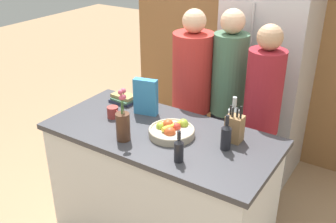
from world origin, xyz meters
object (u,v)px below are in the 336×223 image
object	(u,v)px
knife_block	(234,128)
bottle_vinegar	(179,150)
fruit_bowl	(172,130)
flower_vase	(123,124)
person_in_red_tee	(261,113)
refrigerator	(266,71)
coffee_mug	(113,112)
bottle_oil	(226,136)
person_at_sink	(192,94)
bottle_wine	(233,117)
book_stack	(123,99)
person_in_blue	(228,95)
cereal_box	(146,97)

from	to	relation	value
knife_block	bottle_vinegar	size ratio (longest dim) A/B	1.28
fruit_bowl	flower_vase	size ratio (longest dim) A/B	0.86
knife_block	person_in_red_tee	bearing A→B (deg)	89.97
knife_block	fruit_bowl	bearing A→B (deg)	-157.01
bottle_vinegar	person_in_red_tee	size ratio (longest dim) A/B	0.13
refrigerator	knife_block	world-z (taller)	refrigerator
knife_block	coffee_mug	size ratio (longest dim) A/B	2.25
flower_vase	coffee_mug	size ratio (longest dim) A/B	3.11
knife_block	bottle_vinegar	xyz separation A→B (m)	(-0.18, -0.42, -0.01)
bottle_oil	person_at_sink	size ratio (longest dim) A/B	0.15
refrigerator	bottle_vinegar	xyz separation A→B (m)	(0.05, -1.62, 0.00)
refrigerator	person_at_sink	world-z (taller)	refrigerator
refrigerator	bottle_wine	size ratio (longest dim) A/B	8.09
book_stack	bottle_wine	distance (m)	0.95
bottle_oil	person_in_blue	distance (m)	0.84
bottle_oil	coffee_mug	bearing A→B (deg)	-176.87
cereal_box	coffee_mug	distance (m)	0.27
book_stack	bottle_oil	xyz separation A→B (m)	(1.02, -0.21, 0.06)
bottle_wine	person_at_sink	world-z (taller)	person_at_sink
bottle_oil	person_in_blue	xyz separation A→B (m)	(-0.34, 0.77, -0.08)
refrigerator	person_in_blue	xyz separation A→B (m)	(-0.12, -0.57, -0.06)
flower_vase	person_at_sink	xyz separation A→B (m)	(-0.00, 0.94, -0.13)
coffee_mug	bottle_oil	distance (m)	0.91
cereal_box	bottle_vinegar	size ratio (longest dim) A/B	1.34
flower_vase	person_at_sink	world-z (taller)	person_at_sink
bottle_vinegar	refrigerator	bearing A→B (deg)	91.71
bottle_oil	refrigerator	bearing A→B (deg)	99.68
person_in_red_tee	knife_block	bearing A→B (deg)	-115.54
refrigerator	knife_block	xyz separation A→B (m)	(0.23, -1.21, 0.01)
knife_block	flower_vase	bearing A→B (deg)	-148.20
person_in_blue	person_at_sink	bearing A→B (deg)	-147.89
flower_vase	bottle_vinegar	bearing A→B (deg)	-2.98
refrigerator	person_at_sink	size ratio (longest dim) A/B	1.23
fruit_bowl	person_in_blue	size ratio (longest dim) A/B	0.19
fruit_bowl	bottle_vinegar	size ratio (longest dim) A/B	1.52
coffee_mug	book_stack	world-z (taller)	coffee_mug
cereal_box	person_at_sink	world-z (taller)	person_at_sink
knife_block	person_in_blue	distance (m)	0.73
person_in_red_tee	bottle_vinegar	bearing A→B (deg)	-126.40
cereal_box	person_in_red_tee	size ratio (longest dim) A/B	0.17
bottle_vinegar	flower_vase	bearing A→B (deg)	177.02
flower_vase	person_in_blue	world-z (taller)	person_in_blue
book_stack	bottle_vinegar	xyz separation A→B (m)	(0.84, -0.50, 0.05)
fruit_bowl	bottle_vinegar	distance (m)	0.33
knife_block	person_in_blue	bearing A→B (deg)	118.36
bottle_vinegar	person_in_blue	xyz separation A→B (m)	(-0.17, 1.05, -0.06)
fruit_bowl	book_stack	xyz separation A→B (m)	(-0.63, 0.25, -0.01)
flower_vase	person_in_red_tee	xyz separation A→B (m)	(0.63, 0.91, -0.13)
bottle_wine	flower_vase	bearing A→B (deg)	-136.60
knife_block	person_in_red_tee	xyz separation A→B (m)	(0.00, 0.52, -0.11)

